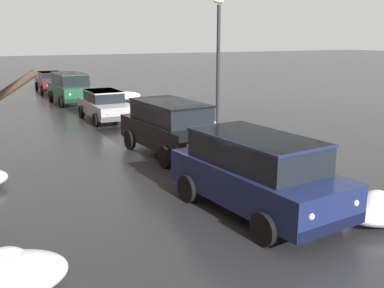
{
  "coord_description": "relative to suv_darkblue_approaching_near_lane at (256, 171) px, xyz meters",
  "views": [
    {
      "loc": [
        -4.26,
        1.13,
        3.98
      ],
      "look_at": [
        0.87,
        11.14,
        1.24
      ],
      "focal_mm": 41.51,
      "sensor_mm": 36.0,
      "label": 1
    }
  ],
  "objects": [
    {
      "name": "snow_bank_near_corner_right",
      "position": [
        2.52,
        8.36,
        -0.69
      ],
      "size": [
        3.1,
        1.24,
        0.74
      ],
      "color": "white",
      "rests_on": "ground"
    },
    {
      "name": "snow_bank_far_right_pile",
      "position": [
        2.99,
        18.79,
        -0.7
      ],
      "size": [
        2.49,
        1.45,
        0.58
      ],
      "color": "white",
      "rests_on": "ground"
    },
    {
      "name": "suv_darkblue_approaching_near_lane",
      "position": [
        0.0,
        0.0,
        0.0
      ],
      "size": [
        2.44,
        4.68,
        1.82
      ],
      "color": "navy",
      "rests_on": "ground"
    },
    {
      "name": "suv_black_parked_kerbside_close",
      "position": [
        0.44,
        5.68,
        -0.0
      ],
      "size": [
        2.31,
        4.57,
        1.82
      ],
      "color": "black",
      "rests_on": "ground"
    },
    {
      "name": "sedan_silver_parked_kerbside_mid",
      "position": [
        0.26,
        12.97,
        -0.24
      ],
      "size": [
        1.89,
        4.36,
        1.42
      ],
      "color": "#B7B7BC",
      "rests_on": "ground"
    },
    {
      "name": "suv_green_parked_far_down_block",
      "position": [
        -0.02,
        19.25,
        -0.0
      ],
      "size": [
        2.11,
        4.64,
        1.82
      ],
      "color": "#1E5633",
      "rests_on": "ground"
    },
    {
      "name": "sedan_maroon_queued_behind_truck",
      "position": [
        -0.01,
        25.95,
        -0.24
      ],
      "size": [
        2.01,
        4.48,
        1.42
      ],
      "color": "maroon",
      "rests_on": "ground"
    },
    {
      "name": "street_lamp_post",
      "position": [
        3.4,
        7.53,
        2.06
      ],
      "size": [
        0.44,
        0.24,
        5.4
      ],
      "color": "#28282D",
      "rests_on": "ground"
    }
  ]
}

